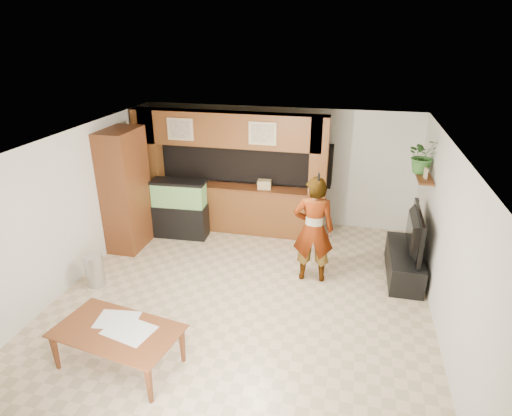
% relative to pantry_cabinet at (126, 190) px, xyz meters
% --- Properties ---
extents(floor, '(6.50, 6.50, 0.00)m').
position_rel_pantry_cabinet_xyz_m(floor, '(2.70, -1.34, -1.20)').
color(floor, '#C8AC8A').
rests_on(floor, ground).
extents(ceiling, '(6.50, 6.50, 0.00)m').
position_rel_pantry_cabinet_xyz_m(ceiling, '(2.70, -1.34, 1.40)').
color(ceiling, white).
rests_on(ceiling, wall_back).
extents(wall_back, '(6.00, 0.00, 6.00)m').
position_rel_pantry_cabinet_xyz_m(wall_back, '(2.70, 1.91, 0.10)').
color(wall_back, beige).
rests_on(wall_back, floor).
extents(wall_left, '(0.00, 6.50, 6.50)m').
position_rel_pantry_cabinet_xyz_m(wall_left, '(-0.30, -1.34, 0.10)').
color(wall_left, beige).
rests_on(wall_left, floor).
extents(wall_right, '(0.00, 6.50, 6.50)m').
position_rel_pantry_cabinet_xyz_m(wall_right, '(5.70, -1.34, 0.10)').
color(wall_right, beige).
rests_on(wall_right, floor).
extents(partition, '(4.20, 0.99, 2.60)m').
position_rel_pantry_cabinet_xyz_m(partition, '(1.75, 1.30, 0.11)').
color(partition, brown).
rests_on(partition, floor).
extents(wall_clock, '(0.05, 0.25, 0.25)m').
position_rel_pantry_cabinet_xyz_m(wall_clock, '(-0.27, -0.34, 0.70)').
color(wall_clock, black).
rests_on(wall_clock, wall_left).
extents(wall_shelf, '(0.25, 0.90, 0.04)m').
position_rel_pantry_cabinet_xyz_m(wall_shelf, '(5.55, 0.61, 0.50)').
color(wall_shelf, brown).
rests_on(wall_shelf, wall_right).
extents(pantry_cabinet, '(0.60, 0.98, 2.40)m').
position_rel_pantry_cabinet_xyz_m(pantry_cabinet, '(0.00, 0.00, 0.00)').
color(pantry_cabinet, brown).
rests_on(pantry_cabinet, floor).
extents(trash_can, '(0.32, 0.32, 0.58)m').
position_rel_pantry_cabinet_xyz_m(trash_can, '(0.12, -1.51, -0.91)').
color(trash_can, '#B2B2B7').
rests_on(trash_can, floor).
extents(aquarium, '(1.13, 0.42, 1.25)m').
position_rel_pantry_cabinet_xyz_m(aquarium, '(0.85, 0.61, -0.59)').
color(aquarium, black).
rests_on(aquarium, floor).
extents(tv_stand, '(0.56, 1.51, 0.50)m').
position_rel_pantry_cabinet_xyz_m(tv_stand, '(5.35, -0.02, -0.95)').
color(tv_stand, black).
rests_on(tv_stand, floor).
extents(television, '(0.20, 1.34, 0.77)m').
position_rel_pantry_cabinet_xyz_m(television, '(5.35, -0.02, -0.31)').
color(television, black).
rests_on(television, tv_stand).
extents(photo_frame, '(0.05, 0.14, 0.19)m').
position_rel_pantry_cabinet_xyz_m(photo_frame, '(5.55, 0.44, 0.61)').
color(photo_frame, tan).
rests_on(photo_frame, wall_shelf).
extents(potted_plant, '(0.71, 0.67, 0.64)m').
position_rel_pantry_cabinet_xyz_m(potted_plant, '(5.52, 0.77, 0.84)').
color(potted_plant, '#316528').
rests_on(potted_plant, wall_shelf).
extents(person, '(0.74, 0.52, 1.92)m').
position_rel_pantry_cabinet_xyz_m(person, '(3.74, -0.47, -0.24)').
color(person, '#977E53').
rests_on(person, floor).
extents(microphone, '(0.04, 0.10, 0.16)m').
position_rel_pantry_cabinet_xyz_m(microphone, '(3.79, -0.63, 0.76)').
color(microphone, black).
rests_on(microphone, person).
extents(dining_table, '(1.74, 1.15, 0.57)m').
position_rel_pantry_cabinet_xyz_m(dining_table, '(1.51, -3.20, -0.92)').
color(dining_table, brown).
rests_on(dining_table, floor).
extents(newspaper_a, '(0.58, 0.46, 0.01)m').
position_rel_pantry_cabinet_xyz_m(newspaper_a, '(1.42, -2.98, -0.63)').
color(newspaper_a, silver).
rests_on(newspaper_a, dining_table).
extents(newspaper_b, '(0.69, 0.57, 0.01)m').
position_rel_pantry_cabinet_xyz_m(newspaper_b, '(1.67, -3.14, -0.63)').
color(newspaper_b, silver).
rests_on(newspaper_b, dining_table).
extents(counter_box, '(0.29, 0.21, 0.19)m').
position_rel_pantry_cabinet_xyz_m(counter_box, '(2.56, 1.11, -0.07)').
color(counter_box, '#9E8555').
rests_on(counter_box, partition).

